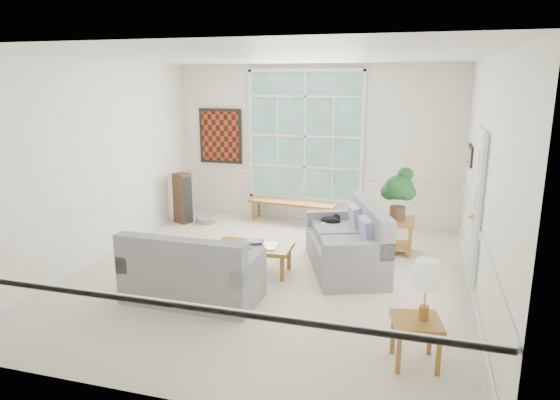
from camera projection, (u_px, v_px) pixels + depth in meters
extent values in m
cube|color=beige|center=(269.00, 274.00, 7.15)|extent=(5.50, 6.00, 0.01)
cube|color=white|center=(268.00, 57.00, 6.44)|extent=(5.50, 6.00, 0.02)
cube|color=white|center=(316.00, 144.00, 9.59)|extent=(5.50, 0.02, 3.00)
cube|color=white|center=(157.00, 235.00, 3.99)|extent=(5.50, 0.02, 3.00)
cube|color=white|center=(96.00, 162.00, 7.54)|extent=(0.02, 6.00, 3.00)
cube|color=white|center=(485.00, 182.00, 6.05)|extent=(0.02, 6.00, 3.00)
cube|color=white|center=(305.00, 136.00, 9.58)|extent=(2.30, 0.08, 2.40)
cube|color=white|center=(474.00, 206.00, 6.73)|extent=(0.08, 0.90, 2.10)
cube|color=white|center=(479.00, 210.00, 6.11)|extent=(0.08, 0.26, 1.90)
cube|color=#5F190B|center=(220.00, 136.00, 10.05)|extent=(0.90, 0.06, 1.10)
cube|color=black|center=(470.00, 157.00, 7.68)|extent=(0.04, 0.26, 0.32)
cube|color=black|center=(468.00, 153.00, 8.05)|extent=(0.04, 0.26, 0.32)
cube|color=gray|center=(345.00, 238.00, 7.22)|extent=(1.49, 1.99, 0.96)
cube|color=gray|center=(193.00, 265.00, 6.23)|extent=(1.67, 0.88, 0.90)
cube|color=brown|center=(253.00, 259.00, 7.17)|extent=(1.12, 0.65, 0.41)
imported|color=#9B9AA0|center=(257.00, 242.00, 7.16)|extent=(0.37, 0.37, 0.07)
cube|color=brown|center=(292.00, 212.00, 9.67)|extent=(1.76, 0.53, 0.40)
cube|color=brown|center=(396.00, 236.00, 7.98)|extent=(0.56, 0.56, 0.56)
cube|color=brown|center=(415.00, 342.00, 4.84)|extent=(0.54, 0.54, 0.47)
cylinder|color=gray|center=(206.00, 220.00, 9.69)|extent=(0.50, 0.50, 0.12)
cube|color=#41291C|center=(183.00, 198.00, 9.61)|extent=(0.37, 0.34, 0.97)
ellipsoid|color=black|center=(331.00, 220.00, 7.80)|extent=(0.38, 0.33, 0.15)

